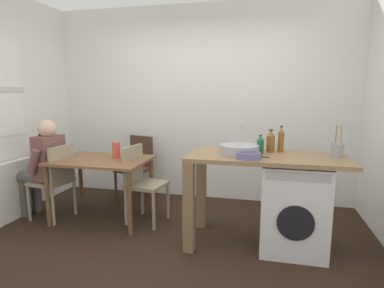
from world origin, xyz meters
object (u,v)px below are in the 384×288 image
at_px(chair_person_seat, 56,178).
at_px(utensil_crock, 337,150).
at_px(bottle_clear_small, 281,140).
at_px(mixing_bowl, 249,155).
at_px(dining_table, 101,167).
at_px(washing_machine, 293,206).
at_px(bottle_tall_green, 260,145).
at_px(chair_opposite, 141,179).
at_px(chair_spare_by_wall, 137,164).
at_px(vase, 116,150).
at_px(bottle_squat_brown, 271,142).
at_px(seated_person, 44,163).

xyz_separation_m(chair_person_seat, utensil_crock, (3.07, -0.07, 0.48)).
xyz_separation_m(bottle_clear_small, mixing_bowl, (-0.29, -0.41, -0.09)).
xyz_separation_m(dining_table, utensil_crock, (2.52, -0.18, 0.35)).
height_order(dining_table, washing_machine, washing_machine).
distance_m(washing_machine, bottle_tall_green, 0.67).
xyz_separation_m(chair_opposite, bottle_tall_green, (1.35, -0.21, 0.50)).
bearing_deg(bottle_clear_small, mixing_bowl, -125.73).
height_order(chair_spare_by_wall, washing_machine, chair_spare_by_wall).
relative_size(chair_person_seat, mixing_bowl, 4.22).
xyz_separation_m(chair_person_seat, chair_opposite, (1.02, 0.17, 0.00)).
distance_m(chair_opposite, bottle_clear_small, 1.64).
xyz_separation_m(chair_spare_by_wall, washing_machine, (2.03, -1.00, -0.08)).
relative_size(chair_opposite, utensil_crock, 3.00).
relative_size(washing_machine, bottle_clear_small, 3.23).
distance_m(chair_person_seat, chair_opposite, 1.04).
height_order(chair_opposite, mixing_bowl, mixing_bowl).
relative_size(chair_spare_by_wall, washing_machine, 1.05).
bearing_deg(bottle_clear_small, washing_machine, -58.26).
relative_size(bottle_tall_green, vase, 0.96).
xyz_separation_m(washing_machine, utensil_crock, (0.37, 0.05, 0.56)).
bearing_deg(vase, dining_table, -146.31).
bearing_deg(chair_spare_by_wall, washing_machine, 169.66).
xyz_separation_m(washing_machine, bottle_tall_green, (-0.33, 0.08, 0.57)).
distance_m(dining_table, mixing_bowl, 1.81).
xyz_separation_m(chair_opposite, bottle_squat_brown, (1.45, -0.12, 0.52)).
xyz_separation_m(chair_spare_by_wall, bottle_squat_brown, (1.80, -0.83, 0.52)).
distance_m(chair_opposite, chair_spare_by_wall, 0.79).
xyz_separation_m(chair_opposite, bottle_clear_small, (1.55, -0.08, 0.53)).
height_order(washing_machine, bottle_clear_small, bottle_clear_small).
xyz_separation_m(dining_table, bottle_tall_green, (1.83, -0.15, 0.36)).
relative_size(chair_person_seat, bottle_clear_small, 3.38).
bearing_deg(chair_spare_by_wall, chair_opposite, 132.55).
distance_m(dining_table, chair_person_seat, 0.57).
distance_m(chair_person_seat, vase, 0.80).
height_order(chair_person_seat, utensil_crock, utensil_crock).
bearing_deg(vase, bottle_clear_small, -3.72).
bearing_deg(dining_table, washing_machine, -6.18).
height_order(bottle_clear_small, vase, bottle_clear_small).
height_order(chair_spare_by_wall, seated_person, seated_person).
bearing_deg(chair_opposite, utensil_crock, 91.74).
height_order(seated_person, washing_machine, seated_person).
distance_m(seated_person, vase, 0.89).
bearing_deg(bottle_tall_green, mixing_bowl, -108.88).
height_order(dining_table, chair_spare_by_wall, chair_spare_by_wall).
relative_size(bottle_tall_green, bottle_squat_brown, 0.81).
bearing_deg(seated_person, bottle_squat_brown, -82.23).
relative_size(chair_opposite, bottle_tall_green, 4.88).
height_order(washing_machine, mixing_bowl, mixing_bowl).
xyz_separation_m(washing_machine, bottle_squat_brown, (-0.23, 0.17, 0.59)).
xyz_separation_m(chair_person_seat, mixing_bowl, (2.28, -0.32, 0.45)).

